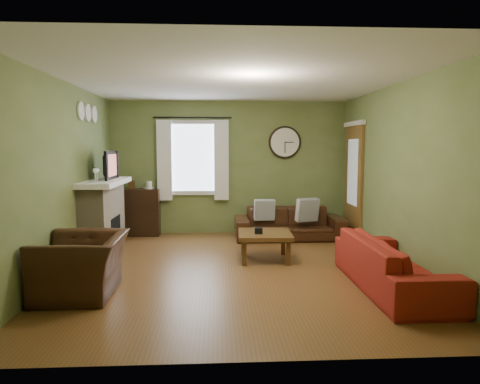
{
  "coord_description": "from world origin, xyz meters",
  "views": [
    {
      "loc": [
        -0.24,
        -5.84,
        1.71
      ],
      "look_at": [
        0.1,
        0.4,
        1.05
      ],
      "focal_mm": 32.0,
      "sensor_mm": 36.0,
      "label": 1
    }
  ],
  "objects": [
    {
      "name": "floor",
      "position": [
        0.0,
        0.0,
        0.0
      ],
      "size": [
        4.6,
        5.2,
        0.0
      ],
      "primitive_type": "cube",
      "color": "brown",
      "rests_on": "ground"
    },
    {
      "name": "ceiling",
      "position": [
        0.0,
        0.0,
        2.6
      ],
      "size": [
        4.6,
        5.2,
        0.0
      ],
      "primitive_type": "cube",
      "color": "white",
      "rests_on": "ground"
    },
    {
      "name": "wall_left",
      "position": [
        -2.3,
        0.0,
        1.3
      ],
      "size": [
        0.0,
        5.2,
        2.6
      ],
      "primitive_type": "cube",
      "color": "olive",
      "rests_on": "ground"
    },
    {
      "name": "wall_right",
      "position": [
        2.3,
        0.0,
        1.3
      ],
      "size": [
        0.0,
        5.2,
        2.6
      ],
      "primitive_type": "cube",
      "color": "olive",
      "rests_on": "ground"
    },
    {
      "name": "wall_back",
      "position": [
        0.0,
        2.6,
        1.3
      ],
      "size": [
        4.6,
        0.0,
        2.6
      ],
      "primitive_type": "cube",
      "color": "olive",
      "rests_on": "ground"
    },
    {
      "name": "wall_front",
      "position": [
        0.0,
        -2.6,
        1.3
      ],
      "size": [
        4.6,
        0.0,
        2.6
      ],
      "primitive_type": "cube",
      "color": "olive",
      "rests_on": "ground"
    },
    {
      "name": "fireplace",
      "position": [
        -2.1,
        1.15,
        0.55
      ],
      "size": [
        0.4,
        1.4,
        1.1
      ],
      "primitive_type": "cube",
      "color": "tan",
      "rests_on": "floor"
    },
    {
      "name": "firebox",
      "position": [
        -1.91,
        1.15,
        0.3
      ],
      "size": [
        0.04,
        0.6,
        0.55
      ],
      "primitive_type": "cube",
      "color": "black",
      "rests_on": "fireplace"
    },
    {
      "name": "mantel",
      "position": [
        -2.07,
        1.15,
        1.14
      ],
      "size": [
        0.58,
        1.6,
        0.08
      ],
      "primitive_type": "cube",
      "color": "white",
      "rests_on": "fireplace"
    },
    {
      "name": "tv",
      "position": [
        -2.05,
        1.3,
        1.35
      ],
      "size": [
        0.08,
        0.6,
        0.35
      ],
      "primitive_type": "imported",
      "rotation": [
        0.0,
        0.0,
        1.57
      ],
      "color": "black",
      "rests_on": "mantel"
    },
    {
      "name": "tv_screen",
      "position": [
        -1.97,
        1.3,
        1.41
      ],
      "size": [
        0.02,
        0.62,
        0.36
      ],
      "primitive_type": "cube",
      "color": "#994C3F",
      "rests_on": "mantel"
    },
    {
      "name": "medallion_left",
      "position": [
        -2.28,
        0.8,
        2.25
      ],
      "size": [
        0.28,
        0.28,
        0.03
      ],
      "primitive_type": "cylinder",
      "color": "white",
      "rests_on": "wall_left"
    },
    {
      "name": "medallion_mid",
      "position": [
        -2.28,
        1.15,
        2.25
      ],
      "size": [
        0.28,
        0.28,
        0.03
      ],
      "primitive_type": "cylinder",
      "color": "white",
      "rests_on": "wall_left"
    },
    {
      "name": "medallion_right",
      "position": [
        -2.28,
        1.5,
        2.25
      ],
      "size": [
        0.28,
        0.28,
        0.03
      ],
      "primitive_type": "cylinder",
      "color": "white",
      "rests_on": "wall_left"
    },
    {
      "name": "window_pane",
      "position": [
        -0.7,
        2.58,
        1.5
      ],
      "size": [
        1.0,
        0.02,
        1.3
      ],
      "primitive_type": null,
      "color": "silver",
      "rests_on": "wall_back"
    },
    {
      "name": "curtain_rod",
      "position": [
        -0.7,
        2.48,
        2.27
      ],
      "size": [
        0.03,
        0.03,
        1.5
      ],
      "primitive_type": "cylinder",
      "color": "black",
      "rests_on": "wall_back"
    },
    {
      "name": "curtain_left",
      "position": [
        -1.25,
        2.48,
        1.45
      ],
      "size": [
        0.28,
        0.04,
        1.55
      ],
      "primitive_type": "cube",
      "color": "white",
      "rests_on": "wall_back"
    },
    {
      "name": "curtain_right",
      "position": [
        -0.15,
        2.48,
        1.45
      ],
      "size": [
        0.28,
        0.04,
        1.55
      ],
      "primitive_type": "cube",
      "color": "white",
      "rests_on": "wall_back"
    },
    {
      "name": "wall_clock",
      "position": [
        1.1,
        2.55,
        1.8
      ],
      "size": [
        0.64,
        0.06,
        0.64
      ],
      "primitive_type": null,
      "color": "white",
      "rests_on": "wall_back"
    },
    {
      "name": "door",
      "position": [
        2.27,
        1.85,
        1.05
      ],
      "size": [
        0.05,
        0.9,
        2.1
      ],
      "primitive_type": "cube",
      "color": "brown",
      "rests_on": "floor"
    },
    {
      "name": "bookshelf",
      "position": [
        -1.73,
        2.42,
        0.45
      ],
      "size": [
        0.76,
        0.32,
        0.9
      ],
      "primitive_type": null,
      "color": "black",
      "rests_on": "floor"
    },
    {
      "name": "book",
      "position": [
        -1.67,
        2.5,
        0.96
      ],
      "size": [
        0.26,
        0.3,
        0.02
      ],
      "primitive_type": "imported",
      "rotation": [
        0.0,
        0.0,
        0.38
      ],
      "color": "#4C3116",
      "rests_on": "bookshelf"
    },
    {
      "name": "sofa_brown",
      "position": [
        1.1,
        1.96,
        0.29
      ],
      "size": [
        2.0,
        0.78,
        0.58
      ],
      "primitive_type": "imported",
      "color": "black",
      "rests_on": "floor"
    },
    {
      "name": "pillow_left",
      "position": [
        0.64,
        1.96,
        0.55
      ],
      "size": [
        0.39,
        0.14,
        0.38
      ],
      "primitive_type": "cube",
      "rotation": [
        0.0,
        0.0,
        0.06
      ],
      "color": "#90979F",
      "rests_on": "sofa_brown"
    },
    {
      "name": "pillow_right",
      "position": [
        1.43,
        1.9,
        0.55
      ],
      "size": [
        0.44,
        0.25,
        0.42
      ],
      "primitive_type": "cube",
      "rotation": [
        0.0,
        0.0,
        0.32
      ],
      "color": "#90979F",
      "rests_on": "sofa_brown"
    },
    {
      "name": "sofa_red",
      "position": [
        1.87,
        -0.91,
        0.31
      ],
      "size": [
        0.82,
        2.09,
        0.61
      ],
      "primitive_type": "imported",
      "rotation": [
        0.0,
        0.0,
        1.57
      ],
      "color": "maroon",
      "rests_on": "floor"
    },
    {
      "name": "armchair",
      "position": [
        -1.81,
        -0.92,
        0.35
      ],
      "size": [
        0.95,
        1.08,
        0.69
      ],
      "primitive_type": "imported",
      "rotation": [
        0.0,
        0.0,
        -1.55
      ],
      "color": "black",
      "rests_on": "floor"
    },
    {
      "name": "coffee_table",
      "position": [
        0.48,
        0.49,
        0.21
      ],
      "size": [
        0.82,
        0.82,
        0.42
      ],
      "primitive_type": null,
      "rotation": [
        0.0,
        0.0,
        -0.04
      ],
      "color": "#4C3116",
      "rests_on": "floor"
    },
    {
      "name": "tissue_box",
      "position": [
        0.38,
        0.41,
        0.4
      ],
      "size": [
        0.12,
        0.12,
        0.09
      ],
      "primitive_type": "cube",
      "rotation": [
        0.0,
        0.0,
        -0.0
      ],
      "color": "black",
      "rests_on": "coffee_table"
    },
    {
      "name": "wine_glass_a",
      "position": [
        -2.05,
        0.62,
        1.28
      ],
      "size": [
        0.07,
        0.07,
        0.21
      ],
      "primitive_type": null,
      "color": "white",
      "rests_on": "mantel"
    },
    {
      "name": "wine_glass_b",
      "position": [
        -2.05,
        0.72,
        1.28
      ],
      "size": [
        0.07,
        0.07,
        0.21
      ],
      "primitive_type": null,
      "color": "white",
      "rests_on": "mantel"
    }
  ]
}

